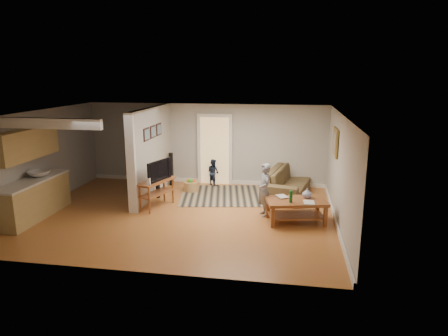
{
  "coord_description": "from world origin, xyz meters",
  "views": [
    {
      "loc": [
        2.6,
        -9.08,
        3.41
      ],
      "look_at": [
        1.0,
        0.5,
        1.1
      ],
      "focal_mm": 32.0,
      "sensor_mm": 36.0,
      "label": 1
    }
  ],
  "objects_px": {
    "speaker_right": "(171,169)",
    "toddler": "(213,185)",
    "sofa": "(288,193)",
    "tv_console": "(157,183)",
    "toy_basket": "(191,186)",
    "speaker_left": "(158,182)",
    "coffee_table": "(297,205)",
    "child": "(264,215)"
  },
  "relations": [
    {
      "from": "coffee_table",
      "to": "toddler",
      "type": "xyz_separation_m",
      "value": [
        -2.53,
        2.75,
        -0.42
      ]
    },
    {
      "from": "tv_console",
      "to": "toddler",
      "type": "relative_size",
      "value": 1.49
    },
    {
      "from": "sofa",
      "to": "child",
      "type": "xyz_separation_m",
      "value": [
        -0.56,
        -1.95,
        0.0
      ]
    },
    {
      "from": "speaker_right",
      "to": "child",
      "type": "distance_m",
      "value": 3.82
    },
    {
      "from": "sofa",
      "to": "tv_console",
      "type": "distance_m",
      "value": 3.86
    },
    {
      "from": "toy_basket",
      "to": "sofa",
      "type": "bearing_deg",
      "value": 4.53
    },
    {
      "from": "sofa",
      "to": "toy_basket",
      "type": "relative_size",
      "value": 5.8
    },
    {
      "from": "coffee_table",
      "to": "speaker_right",
      "type": "relative_size",
      "value": 1.47
    },
    {
      "from": "toddler",
      "to": "speaker_right",
      "type": "bearing_deg",
      "value": 44.51
    },
    {
      "from": "speaker_left",
      "to": "speaker_right",
      "type": "distance_m",
      "value": 1.31
    },
    {
      "from": "child",
      "to": "toddler",
      "type": "relative_size",
      "value": 1.56
    },
    {
      "from": "toy_basket",
      "to": "toddler",
      "type": "height_order",
      "value": "toddler"
    },
    {
      "from": "child",
      "to": "toddler",
      "type": "xyz_separation_m",
      "value": [
        -1.75,
        2.45,
        0.0
      ]
    },
    {
      "from": "toddler",
      "to": "toy_basket",
      "type": "bearing_deg",
      "value": 90.27
    },
    {
      "from": "coffee_table",
      "to": "child",
      "type": "distance_m",
      "value": 0.93
    },
    {
      "from": "sofa",
      "to": "tv_console",
      "type": "height_order",
      "value": "tv_console"
    },
    {
      "from": "speaker_left",
      "to": "toy_basket",
      "type": "distance_m",
      "value": 1.12
    },
    {
      "from": "speaker_left",
      "to": "child",
      "type": "relative_size",
      "value": 0.68
    },
    {
      "from": "sofa",
      "to": "coffee_table",
      "type": "relative_size",
      "value": 1.7
    },
    {
      "from": "sofa",
      "to": "tv_console",
      "type": "xyz_separation_m",
      "value": [
        -3.34,
        -1.81,
        0.66
      ]
    },
    {
      "from": "tv_console",
      "to": "speaker_left",
      "type": "height_order",
      "value": "tv_console"
    },
    {
      "from": "speaker_right",
      "to": "toddler",
      "type": "relative_size",
      "value": 1.24
    },
    {
      "from": "child",
      "to": "toy_basket",
      "type": "bearing_deg",
      "value": -147.82
    },
    {
      "from": "child",
      "to": "tv_console",
      "type": "bearing_deg",
      "value": -113.52
    },
    {
      "from": "sofa",
      "to": "coffee_table",
      "type": "distance_m",
      "value": 2.3
    },
    {
      "from": "coffee_table",
      "to": "speaker_right",
      "type": "bearing_deg",
      "value": 146.11
    },
    {
      "from": "sofa",
      "to": "speaker_right",
      "type": "bearing_deg",
      "value": 96.87
    },
    {
      "from": "tv_console",
      "to": "toy_basket",
      "type": "height_order",
      "value": "tv_console"
    },
    {
      "from": "coffee_table",
      "to": "toy_basket",
      "type": "distance_m",
      "value": 3.67
    },
    {
      "from": "coffee_table",
      "to": "speaker_left",
      "type": "relative_size",
      "value": 1.72
    },
    {
      "from": "toddler",
      "to": "tv_console",
      "type": "bearing_deg",
      "value": 102.21
    },
    {
      "from": "tv_console",
      "to": "child",
      "type": "relative_size",
      "value": 0.95
    },
    {
      "from": "sofa",
      "to": "child",
      "type": "bearing_deg",
      "value": 175.75
    },
    {
      "from": "sofa",
      "to": "speaker_left",
      "type": "distance_m",
      "value": 3.76
    },
    {
      "from": "child",
      "to": "sofa",
      "type": "bearing_deg",
      "value": 143.33
    },
    {
      "from": "sofa",
      "to": "coffee_table",
      "type": "height_order",
      "value": "coffee_table"
    },
    {
      "from": "speaker_left",
      "to": "toddler",
      "type": "xyz_separation_m",
      "value": [
        1.29,
        1.5,
        -0.44
      ]
    },
    {
      "from": "sofa",
      "to": "speaker_left",
      "type": "height_order",
      "value": "speaker_left"
    },
    {
      "from": "speaker_right",
      "to": "toddler",
      "type": "xyz_separation_m",
      "value": [
        1.29,
        0.19,
        -0.52
      ]
    },
    {
      "from": "speaker_left",
      "to": "toddler",
      "type": "height_order",
      "value": "speaker_left"
    },
    {
      "from": "speaker_left",
      "to": "toy_basket",
      "type": "bearing_deg",
      "value": 59.52
    },
    {
      "from": "tv_console",
      "to": "speaker_right",
      "type": "relative_size",
      "value": 1.2
    }
  ]
}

